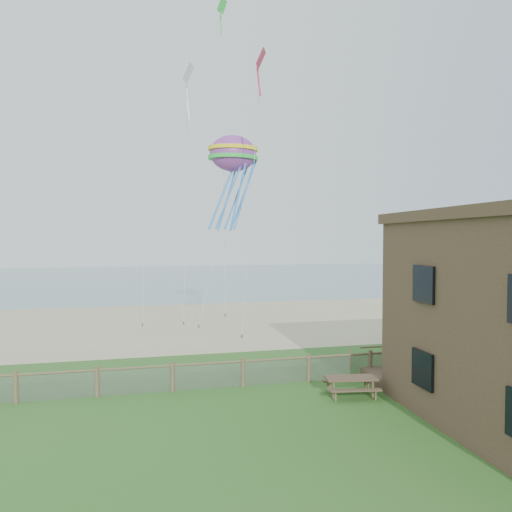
% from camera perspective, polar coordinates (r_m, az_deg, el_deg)
% --- Properties ---
extents(ground, '(160.00, 160.00, 0.00)m').
position_cam_1_polar(ground, '(15.09, 3.17, -22.85)').
color(ground, '#2F6221').
rests_on(ground, ground).
extents(sand_beach, '(72.00, 20.00, 0.02)m').
position_cam_1_polar(sand_beach, '(35.92, -6.67, -8.17)').
color(sand_beach, tan).
rests_on(sand_beach, ground).
extents(ocean, '(160.00, 68.00, 0.02)m').
position_cam_1_polar(ocean, '(79.50, -10.09, -2.60)').
color(ocean, slate).
rests_on(ocean, ground).
extents(chainlink_fence, '(36.20, 0.20, 1.25)m').
position_cam_1_polar(chainlink_fence, '(20.37, -1.65, -14.52)').
color(chainlink_fence, '#4A3F29').
rests_on(chainlink_fence, ground).
extents(picnic_table, '(2.27, 1.85, 0.87)m').
position_cam_1_polar(picnic_table, '(19.70, 11.78, -15.48)').
color(picnic_table, brown).
rests_on(picnic_table, ground).
extents(octopus_kite, '(3.91, 3.32, 6.82)m').
position_cam_1_polar(octopus_kite, '(30.53, -2.87, 9.45)').
color(octopus_kite, '#EB253E').
extents(kite_white, '(2.21, 1.85, 3.00)m').
position_cam_1_polar(kite_white, '(31.94, -8.50, 20.18)').
color(kite_white, white).
extents(kite_red, '(1.76, 1.46, 2.16)m').
position_cam_1_polar(kite_red, '(27.16, 0.62, 22.44)').
color(kite_red, '#C52240').
extents(kite_green, '(1.75, 1.69, 2.16)m').
position_cam_1_polar(kite_green, '(37.18, -4.27, 27.97)').
color(kite_green, green).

